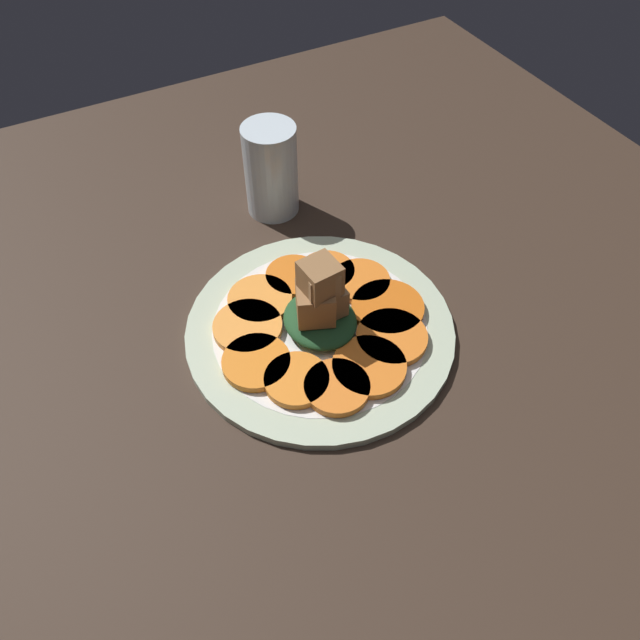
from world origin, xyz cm
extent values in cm
cube|color=#38281E|center=(0.00, 0.00, 1.00)|extent=(120.00, 120.00, 2.00)
cylinder|color=beige|center=(0.00, 0.00, 2.50)|extent=(30.20, 30.20, 1.00)
cylinder|color=white|center=(0.00, 0.00, 2.55)|extent=(24.16, 24.16, 1.00)
cylinder|color=#F99438|center=(-3.33, -7.34, 3.54)|extent=(7.74, 7.74, 0.88)
cylinder|color=orange|center=(1.56, -8.51, 3.54)|extent=(7.33, 7.33, 0.88)
cylinder|color=orange|center=(5.63, -5.76, 3.54)|extent=(6.83, 6.83, 0.88)
cylinder|color=orange|center=(8.40, -2.52, 3.54)|extent=(6.87, 6.87, 0.88)
cylinder|color=orange|center=(7.71, 1.75, 3.54)|extent=(7.90, 7.90, 0.88)
cylinder|color=orange|center=(5.49, 5.98, 3.54)|extent=(7.85, 7.85, 0.88)
cylinder|color=orange|center=(1.59, 7.90, 3.54)|extent=(8.32, 8.32, 0.88)
cylinder|color=orange|center=(-3.48, 7.33, 3.54)|extent=(6.94, 6.94, 0.88)
cylinder|color=orange|center=(-6.73, 4.53, 3.54)|extent=(6.67, 6.67, 0.88)
cylinder|color=orange|center=(-7.99, 0.67, 3.54)|extent=(6.62, 6.62, 0.88)
cylinder|color=orange|center=(-6.41, -4.43, 3.54)|extent=(7.46, 7.46, 0.88)
ellipsoid|color=#1E4723|center=(0.00, 0.00, 4.14)|extent=(8.87, 7.98, 2.08)
cube|color=#9E754C|center=(-0.06, 0.94, 6.89)|extent=(3.53, 3.53, 3.42)
cube|color=olive|center=(0.21, -0.55, 7.19)|extent=(5.25, 5.25, 4.02)
cube|color=olive|center=(0.09, 0.35, 10.73)|extent=(4.04, 4.04, 3.70)
cube|color=#9E754C|center=(0.12, 0.18, 10.23)|extent=(3.70, 3.70, 3.37)
cube|color=silver|center=(2.58, -5.91, 3.30)|extent=(11.53, 3.08, 0.40)
cube|color=silver|center=(-3.78, -4.79, 3.30)|extent=(1.77, 2.52, 0.40)
cube|color=silver|center=(-6.87, -5.26, 3.30)|extent=(4.52, 1.09, 0.40)
cube|color=silver|center=(-6.75, -4.60, 3.30)|extent=(4.52, 1.09, 0.40)
cube|color=silver|center=(-6.64, -3.95, 3.30)|extent=(4.52, 1.09, 0.40)
cube|color=silver|center=(-6.52, -3.29, 3.30)|extent=(4.52, 1.09, 0.40)
cylinder|color=silver|center=(-22.36, 4.79, 8.15)|extent=(6.94, 6.94, 12.30)
camera|label=1|loc=(39.59, -21.18, 56.60)|focal=35.00mm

